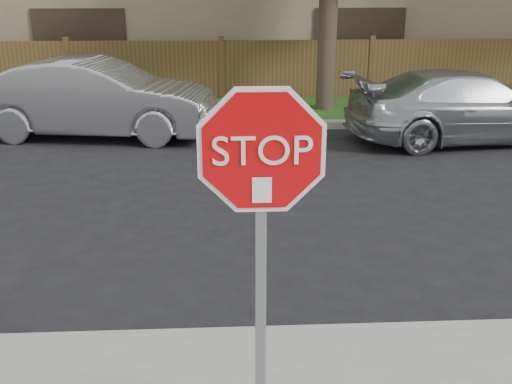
{
  "coord_description": "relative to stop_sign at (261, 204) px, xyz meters",
  "views": [
    {
      "loc": [
        0.06,
        -4.68,
        3.03
      ],
      "look_at": [
        0.26,
        -0.9,
        1.7
      ],
      "focal_mm": 42.0,
      "sensor_mm": 36.0,
      "label": 1
    }
  ],
  "objects": [
    {
      "name": "far_curb",
      "position": [
        -0.26,
        9.63,
        -1.75
      ],
      "size": [
        70.0,
        0.3,
        0.15
      ],
      "primitive_type": "cube",
      "color": "gray",
      "rests_on": "ground"
    },
    {
      "name": "ground",
      "position": [
        -0.26,
        1.48,
        -1.83
      ],
      "size": [
        90.0,
        90.0,
        0.0
      ],
      "primitive_type": "plane",
      "color": "black",
      "rests_on": "ground"
    },
    {
      "name": "sedan_right",
      "position": [
        4.63,
        8.34,
        -1.13
      ],
      "size": [
        5.04,
        2.54,
        1.4
      ],
      "primitive_type": "imported",
      "rotation": [
        0.0,
        0.0,
        1.69
      ],
      "color": "#A9ACB0",
      "rests_on": "ground"
    },
    {
      "name": "sedan_left",
      "position": [
        -2.81,
        9.08,
        -1.03
      ],
      "size": [
        5.05,
        2.38,
        1.6
      ],
      "primitive_type": "imported",
      "rotation": [
        0.0,
        0.0,
        1.42
      ],
      "color": "#A1A1A6",
      "rests_on": "ground"
    },
    {
      "name": "grass_strip",
      "position": [
        -0.26,
        11.28,
        -1.77
      ],
      "size": [
        70.0,
        3.0,
        0.12
      ],
      "primitive_type": "cube",
      "color": "#1E4714",
      "rests_on": "ground"
    },
    {
      "name": "stop_sign",
      "position": [
        0.0,
        0.0,
        0.0
      ],
      "size": [
        1.01,
        0.13,
        2.55
      ],
      "color": "gray",
      "rests_on": "sidewalk_near"
    },
    {
      "name": "fence",
      "position": [
        -0.26,
        12.88,
        -1.03
      ],
      "size": [
        70.0,
        0.12,
        1.6
      ],
      "primitive_type": "cube",
      "color": "#4F381C",
      "rests_on": "ground"
    }
  ]
}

